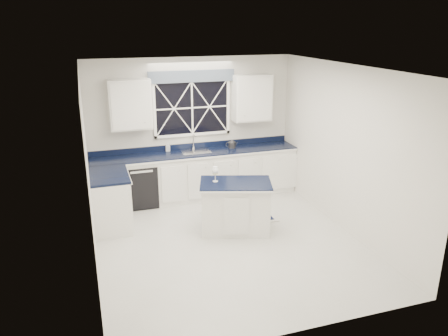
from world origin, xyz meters
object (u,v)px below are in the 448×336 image
object	(u,v)px
island	(235,207)
wine_glass	(215,171)
dishwasher	(140,184)
faucet	(194,141)
soap_bottle	(168,147)
kettle	(232,144)

from	to	relation	value
island	wine_glass	distance (m)	0.68
dishwasher	island	xyz separation A→B (m)	(1.34, -1.60, 0.02)
wine_glass	dishwasher	bearing A→B (deg)	125.62
faucet	soap_bottle	size ratio (longest dim) A/B	1.84
island	soap_bottle	bearing A→B (deg)	129.47
faucet	kettle	bearing A→B (deg)	-10.28
wine_glass	island	bearing A→B (deg)	-25.84
faucet	wine_glass	distance (m)	1.65
kettle	dishwasher	bearing A→B (deg)	-164.73
dishwasher	island	size ratio (longest dim) A/B	0.63
wine_glass	soap_bottle	xyz separation A→B (m)	(-0.45, 1.67, -0.01)
island	faucet	bearing A→B (deg)	114.83
soap_bottle	wine_glass	bearing A→B (deg)	-75.04
dishwasher	soap_bottle	size ratio (longest dim) A/B	5.01
island	wine_glass	xyz separation A→B (m)	(-0.30, 0.15, 0.60)
kettle	soap_bottle	size ratio (longest dim) A/B	1.46
dishwasher	island	world-z (taller)	island
wine_glass	soap_bottle	distance (m)	1.73
faucet	island	xyz separation A→B (m)	(0.24, -1.79, -0.67)
dishwasher	kettle	bearing A→B (deg)	1.84
island	kettle	world-z (taller)	kettle
island	soap_bottle	distance (m)	2.05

